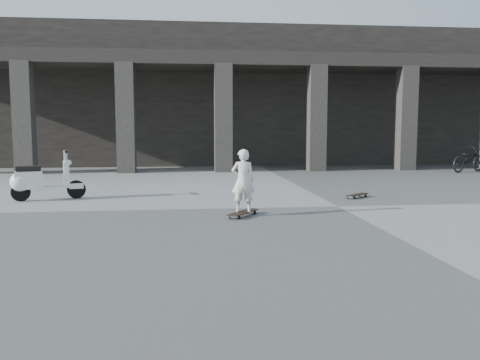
{
  "coord_description": "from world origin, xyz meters",
  "views": [
    {
      "loc": [
        -3.33,
        -10.51,
        1.75
      ],
      "look_at": [
        -2.18,
        -0.47,
        0.65
      ],
      "focal_mm": 38.0,
      "sensor_mm": 36.0,
      "label": 1
    }
  ],
  "objects": [
    {
      "name": "ground",
      "position": [
        0.0,
        0.0,
        0.0
      ],
      "size": [
        90.0,
        90.0,
        0.0
      ],
      "primitive_type": "plane",
      "color": "#52524F",
      "rests_on": "ground"
    },
    {
      "name": "child",
      "position": [
        -2.18,
        -0.97,
        0.69
      ],
      "size": [
        0.46,
        0.32,
        1.2
      ],
      "primitive_type": "imported",
      "rotation": [
        0.0,
        0.0,
        3.06
      ],
      "color": "silver",
      "rests_on": "longboard"
    },
    {
      "name": "scooter",
      "position": [
        -6.72,
        1.65,
        0.46
      ],
      "size": [
        1.62,
        0.78,
        1.16
      ],
      "rotation": [
        0.0,
        0.0,
        0.29
      ],
      "color": "black",
      "rests_on": "ground"
    },
    {
      "name": "bicycle",
      "position": [
        7.31,
        7.3,
        0.48
      ],
      "size": [
        1.91,
        1.35,
        0.95
      ],
      "primitive_type": "imported",
      "rotation": [
        0.0,
        0.0,
        2.02
      ],
      "color": "black",
      "rests_on": "ground"
    },
    {
      "name": "colonnade",
      "position": [
        -0.0,
        13.77,
        3.03
      ],
      "size": [
        28.0,
        8.82,
        6.0
      ],
      "color": "black",
      "rests_on": "ground"
    },
    {
      "name": "longboard",
      "position": [
        -2.18,
        -0.97,
        0.07
      ],
      "size": [
        0.7,
        0.86,
        0.09
      ],
      "rotation": [
        0.0,
        0.0,
        0.95
      ],
      "color": "black",
      "rests_on": "ground"
    },
    {
      "name": "skateboard_spare",
      "position": [
        0.85,
        1.19,
        0.07
      ],
      "size": [
        0.7,
        0.62,
        0.09
      ],
      "rotation": [
        0.0,
        0.0,
        0.69
      ],
      "color": "black",
      "rests_on": "ground"
    }
  ]
}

